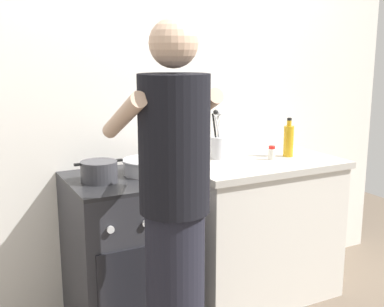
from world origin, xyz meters
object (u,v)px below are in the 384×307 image
at_px(pot, 99,171).
at_px(person, 174,219).
at_px(utensil_crock, 218,145).
at_px(stove_range, 126,256).
at_px(spice_bottle, 272,153).
at_px(mixing_bowl, 146,166).
at_px(oil_bottle, 289,140).

xyz_separation_m(pot, person, (0.15, -0.60, -0.09)).
xyz_separation_m(pot, utensil_crock, (0.83, 0.20, 0.03)).
xyz_separation_m(stove_range, spice_bottle, (0.98, -0.00, 0.49)).
relative_size(pot, mixing_bowl, 0.95).
distance_m(pot, spice_bottle, 1.12).
height_order(oil_bottle, person, person).
xyz_separation_m(utensil_crock, spice_bottle, (0.29, -0.18, -0.05)).
bearing_deg(oil_bottle, mixing_bowl, -179.56).
bearing_deg(stove_range, pot, -172.72).
distance_m(oil_bottle, person, 1.31).
height_order(stove_range, utensil_crock, utensil_crock).
height_order(mixing_bowl, utensil_crock, utensil_crock).
xyz_separation_m(stove_range, utensil_crock, (0.69, 0.18, 0.54)).
bearing_deg(utensil_crock, mixing_bowl, -164.04).
bearing_deg(mixing_bowl, pot, -172.15).
height_order(pot, person, person).
relative_size(spice_bottle, person, 0.05).
height_order(pot, utensil_crock, utensil_crock).
distance_m(pot, utensil_crock, 0.85).
relative_size(mixing_bowl, oil_bottle, 1.07).
relative_size(stove_range, oil_bottle, 3.58).
height_order(pot, mixing_bowl, pot).
xyz_separation_m(mixing_bowl, oil_bottle, (0.99, 0.01, 0.06)).
relative_size(pot, oil_bottle, 1.02).
distance_m(pot, person, 0.63).
height_order(stove_range, pot, pot).
relative_size(pot, person, 0.15).
xyz_separation_m(pot, spice_bottle, (1.12, 0.02, -0.01)).
bearing_deg(utensil_crock, stove_range, -165.53).
bearing_deg(spice_bottle, mixing_bowl, 178.53).
xyz_separation_m(mixing_bowl, person, (-0.13, -0.64, -0.09)).
relative_size(pot, utensil_crock, 0.82).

